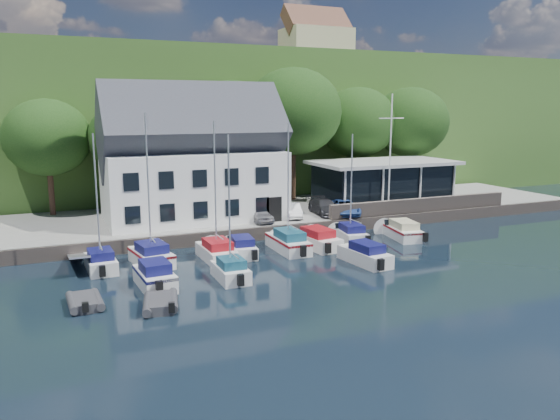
{
  "coord_description": "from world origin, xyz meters",
  "views": [
    {
      "loc": [
        -17.83,
        -27.0,
        10.01
      ],
      "look_at": [
        -2.47,
        9.0,
        2.63
      ],
      "focal_mm": 35.0,
      "sensor_mm": 36.0,
      "label": 1
    }
  ],
  "objects_px": {
    "boat_r1_0": "(97,204)",
    "dinghy_1": "(161,301)",
    "harbor_building": "(193,166)",
    "car_blue": "(345,207)",
    "club_pavilion": "(382,183)",
    "boat_r1_7": "(402,229)",
    "boat_r1_2": "(215,196)",
    "boat_r2_0": "(155,274)",
    "car_silver": "(259,214)",
    "car_white": "(292,210)",
    "boat_r1_1": "(149,194)",
    "car_dgrey": "(324,207)",
    "boat_r2_3": "(365,253)",
    "boat_r1_6": "(351,186)",
    "dinghy_0": "(85,300)",
    "flagpole": "(390,154)",
    "boat_r1_4": "(288,185)",
    "boat_r1_3": "(241,246)",
    "boat_r1_5": "(316,237)",
    "boat_r2_1": "(229,211)"
  },
  "relations": [
    {
      "from": "club_pavilion",
      "to": "car_dgrey",
      "type": "distance_m",
      "value": 7.78
    },
    {
      "from": "boat_r1_2",
      "to": "boat_r2_0",
      "type": "distance_m",
      "value": 7.24
    },
    {
      "from": "car_silver",
      "to": "boat_r2_1",
      "type": "distance_m",
      "value": 12.26
    },
    {
      "from": "dinghy_1",
      "to": "dinghy_0",
      "type": "bearing_deg",
      "value": 165.89
    },
    {
      "from": "car_silver",
      "to": "car_blue",
      "type": "relative_size",
      "value": 0.93
    },
    {
      "from": "car_blue",
      "to": "boat_r1_4",
      "type": "xyz_separation_m",
      "value": [
        -7.74,
        -5.56,
        3.05
      ]
    },
    {
      "from": "car_white",
      "to": "boat_r1_4",
      "type": "distance_m",
      "value": 7.75
    },
    {
      "from": "boat_r2_0",
      "to": "dinghy_0",
      "type": "bearing_deg",
      "value": -159.9
    },
    {
      "from": "club_pavilion",
      "to": "boat_r2_3",
      "type": "xyz_separation_m",
      "value": [
        -10.29,
        -13.61,
        -2.32
      ]
    },
    {
      "from": "boat_r2_3",
      "to": "boat_r1_3",
      "type": "bearing_deg",
      "value": 137.49
    },
    {
      "from": "dinghy_0",
      "to": "boat_r1_2",
      "type": "bearing_deg",
      "value": 30.99
    },
    {
      "from": "dinghy_1",
      "to": "boat_r1_3",
      "type": "bearing_deg",
      "value": 59.59
    },
    {
      "from": "harbor_building",
      "to": "car_blue",
      "type": "distance_m",
      "value": 13.2
    },
    {
      "from": "boat_r1_3",
      "to": "boat_r1_7",
      "type": "xyz_separation_m",
      "value": [
        13.17,
        -0.06,
        0.03
      ]
    },
    {
      "from": "boat_r1_0",
      "to": "dinghy_1",
      "type": "relative_size",
      "value": 2.81
    },
    {
      "from": "car_white",
      "to": "car_dgrey",
      "type": "distance_m",
      "value": 3.1
    },
    {
      "from": "club_pavilion",
      "to": "dinghy_1",
      "type": "height_order",
      "value": "club_pavilion"
    },
    {
      "from": "harbor_building",
      "to": "boat_r2_0",
      "type": "relative_size",
      "value": 2.74
    },
    {
      "from": "boat_r1_3",
      "to": "boat_r1_5",
      "type": "height_order",
      "value": "boat_r1_5"
    },
    {
      "from": "boat_r1_4",
      "to": "boat_r2_0",
      "type": "xyz_separation_m",
      "value": [
        -10.15,
        -4.31,
        -3.94
      ]
    },
    {
      "from": "car_white",
      "to": "boat_r1_1",
      "type": "relative_size",
      "value": 0.39
    },
    {
      "from": "boat_r1_6",
      "to": "boat_r2_1",
      "type": "bearing_deg",
      "value": -145.74
    },
    {
      "from": "boat_r2_3",
      "to": "car_blue",
      "type": "bearing_deg",
      "value": 61.15
    },
    {
      "from": "boat_r1_1",
      "to": "boat_r1_6",
      "type": "distance_m",
      "value": 15.01
    },
    {
      "from": "boat_r1_5",
      "to": "boat_r2_1",
      "type": "bearing_deg",
      "value": -156.25
    },
    {
      "from": "boat_r2_0",
      "to": "dinghy_1",
      "type": "height_order",
      "value": "boat_r2_0"
    },
    {
      "from": "flagpole",
      "to": "boat_r1_1",
      "type": "bearing_deg",
      "value": -167.8
    },
    {
      "from": "car_silver",
      "to": "car_dgrey",
      "type": "distance_m",
      "value": 6.3
    },
    {
      "from": "car_blue",
      "to": "boat_r1_7",
      "type": "height_order",
      "value": "car_blue"
    },
    {
      "from": "club_pavilion",
      "to": "car_silver",
      "type": "distance_m",
      "value": 13.96
    },
    {
      "from": "boat_r1_1",
      "to": "boat_r1_2",
      "type": "distance_m",
      "value": 4.26
    },
    {
      "from": "car_blue",
      "to": "boat_r1_5",
      "type": "height_order",
      "value": "car_blue"
    },
    {
      "from": "boat_r1_3",
      "to": "boat_r2_3",
      "type": "xyz_separation_m",
      "value": [
        6.75,
        -5.03,
        0.05
      ]
    },
    {
      "from": "car_dgrey",
      "to": "boat_r1_2",
      "type": "xyz_separation_m",
      "value": [
        -11.6,
        -6.69,
        2.64
      ]
    },
    {
      "from": "car_white",
      "to": "flagpole",
      "type": "relative_size",
      "value": 0.35
    },
    {
      "from": "dinghy_0",
      "to": "dinghy_1",
      "type": "height_order",
      "value": "dinghy_1"
    },
    {
      "from": "boat_r1_7",
      "to": "boat_r2_3",
      "type": "distance_m",
      "value": 8.12
    },
    {
      "from": "boat_r1_6",
      "to": "car_silver",
      "type": "bearing_deg",
      "value": 145.53
    },
    {
      "from": "boat_r1_7",
      "to": "dinghy_1",
      "type": "distance_m",
      "value": 21.67
    },
    {
      "from": "car_dgrey",
      "to": "boat_r1_0",
      "type": "xyz_separation_m",
      "value": [
        -18.95,
        -6.27,
        2.56
      ]
    },
    {
      "from": "boat_r1_2",
      "to": "boat_r1_4",
      "type": "relative_size",
      "value": 0.91
    },
    {
      "from": "club_pavilion",
      "to": "boat_r1_3",
      "type": "bearing_deg",
      "value": -153.26
    },
    {
      "from": "boat_r1_7",
      "to": "boat_r2_3",
      "type": "relative_size",
      "value": 1.08
    },
    {
      "from": "car_silver",
      "to": "boat_r2_0",
      "type": "distance_m",
      "value": 14.36
    },
    {
      "from": "car_dgrey",
      "to": "boat_r1_1",
      "type": "relative_size",
      "value": 0.49
    },
    {
      "from": "boat_r2_1",
      "to": "boat_r1_7",
      "type": "bearing_deg",
      "value": 17.6
    },
    {
      "from": "harbor_building",
      "to": "car_silver",
      "type": "relative_size",
      "value": 3.9
    },
    {
      "from": "car_dgrey",
      "to": "boat_r2_3",
      "type": "xyz_separation_m",
      "value": [
        -2.98,
        -11.34,
        -0.93
      ]
    },
    {
      "from": "club_pavilion",
      "to": "boat_r2_1",
      "type": "bearing_deg",
      "value": -145.29
    },
    {
      "from": "harbor_building",
      "to": "boat_r2_3",
      "type": "bearing_deg",
      "value": -61.36
    }
  ]
}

